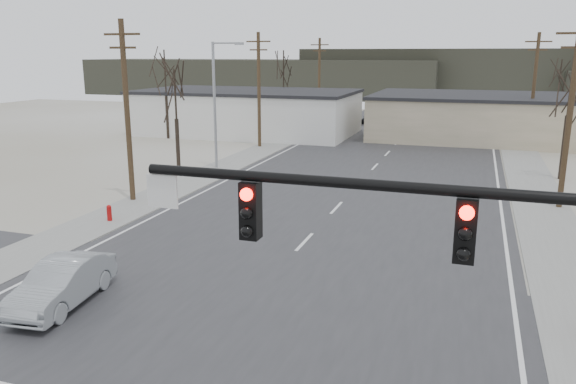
% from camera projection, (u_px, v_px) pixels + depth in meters
% --- Properties ---
extents(ground, '(140.00, 140.00, 0.00)m').
position_uv_depth(ground, '(231.00, 322.00, 17.61)').
color(ground, beige).
rests_on(ground, ground).
extents(main_road, '(18.00, 110.00, 0.05)m').
position_uv_depth(main_road, '(341.00, 204.00, 31.42)').
color(main_road, '#2A2A2D').
rests_on(main_road, ground).
extents(cross_road, '(90.00, 10.00, 0.04)m').
position_uv_depth(cross_road, '(231.00, 321.00, 17.61)').
color(cross_road, '#2A2A2D').
rests_on(cross_road, ground).
extents(sidewalk_left, '(3.00, 90.00, 0.06)m').
position_uv_depth(sidewalk_left, '(209.00, 173.00, 39.28)').
color(sidewalk_left, gray).
rests_on(sidewalk_left, ground).
extents(sidewalk_right, '(3.00, 90.00, 0.06)m').
position_uv_depth(sidewalk_right, '(537.00, 197.00, 32.76)').
color(sidewalk_right, gray).
rests_on(sidewalk_right, ground).
extents(traffic_signal_mast, '(8.95, 0.43, 7.20)m').
position_uv_depth(traffic_signal_mast, '(537.00, 297.00, 8.35)').
color(traffic_signal_mast, black).
rests_on(traffic_signal_mast, ground).
extents(fire_hydrant, '(0.24, 0.24, 0.87)m').
position_uv_depth(fire_hydrant, '(109.00, 213.00, 28.01)').
color(fire_hydrant, '#A50C0C').
rests_on(fire_hydrant, ground).
extents(building_left_far, '(22.30, 12.30, 4.50)m').
position_uv_depth(building_left_far, '(247.00, 112.00, 58.82)').
color(building_left_far, silver).
rests_on(building_left_far, ground).
extents(building_right_far, '(26.30, 14.30, 4.30)m').
position_uv_depth(building_right_far, '(510.00, 117.00, 54.53)').
color(building_right_far, '#BEAC91').
rests_on(building_right_far, ground).
extents(upole_left_b, '(2.20, 0.30, 10.00)m').
position_uv_depth(upole_left_b, '(127.00, 109.00, 30.94)').
color(upole_left_b, '#3F321D').
rests_on(upole_left_b, ground).
extents(upole_left_c, '(2.20, 0.30, 10.00)m').
position_uv_depth(upole_left_c, '(259.00, 88.00, 49.36)').
color(upole_left_c, '#3F321D').
rests_on(upole_left_c, ground).
extents(upole_left_d, '(2.20, 0.30, 10.00)m').
position_uv_depth(upole_left_d, '(319.00, 79.00, 67.77)').
color(upole_left_d, '#3F321D').
rests_on(upole_left_d, ground).
extents(upole_right_a, '(2.20, 0.30, 10.00)m').
position_uv_depth(upole_right_a, '(570.00, 112.00, 29.39)').
color(upole_right_a, '#3F321D').
rests_on(upole_right_a, ground).
extents(upole_right_b, '(2.20, 0.30, 10.00)m').
position_uv_depth(upole_right_b, '(534.00, 88.00, 49.64)').
color(upole_right_b, '#3F321D').
rests_on(upole_right_b, ground).
extents(streetlight_main, '(2.40, 0.25, 9.00)m').
position_uv_depth(streetlight_main, '(217.00, 98.00, 39.97)').
color(streetlight_main, gray).
rests_on(streetlight_main, ground).
extents(tree_left_near, '(3.30, 3.30, 7.35)m').
position_uv_depth(tree_left_near, '(175.00, 98.00, 38.77)').
color(tree_left_near, black).
rests_on(tree_left_near, ground).
extents(tree_right_mid, '(3.74, 3.74, 8.33)m').
position_uv_depth(tree_right_mid, '(570.00, 89.00, 36.28)').
color(tree_right_mid, black).
rests_on(tree_right_mid, ground).
extents(tree_left_far, '(3.96, 3.96, 8.82)m').
position_uv_depth(tree_left_far, '(284.00, 71.00, 62.76)').
color(tree_left_far, black).
rests_on(tree_left_far, ground).
extents(tree_right_far, '(3.52, 3.52, 7.84)m').
position_uv_depth(tree_right_far, '(560.00, 79.00, 59.53)').
color(tree_right_far, black).
rests_on(tree_right_far, ground).
extents(tree_left_mid, '(3.96, 3.96, 8.82)m').
position_uv_depth(tree_left_mid, '(165.00, 74.00, 54.17)').
color(tree_left_mid, black).
rests_on(tree_left_mid, ground).
extents(hill_left, '(70.00, 18.00, 7.00)m').
position_uv_depth(hill_left, '(259.00, 78.00, 112.24)').
color(hill_left, '#333026').
rests_on(hill_left, ground).
extents(hill_center, '(80.00, 18.00, 9.00)m').
position_uv_depth(hill_center, '(527.00, 75.00, 100.30)').
color(hill_center, '#333026').
rests_on(hill_center, ground).
extents(sedan_crossing, '(2.11, 4.68, 1.49)m').
position_uv_depth(sedan_crossing, '(62.00, 283.00, 18.59)').
color(sedan_crossing, gray).
rests_on(sedan_crossing, main_road).
extents(car_far_a, '(3.43, 5.39, 1.45)m').
position_uv_depth(car_far_a, '(419.00, 127.00, 58.47)').
color(car_far_a, black).
rests_on(car_far_a, main_road).
extents(car_far_b, '(1.84, 3.83, 1.26)m').
position_uv_depth(car_far_b, '(371.00, 118.00, 67.29)').
color(car_far_b, black).
rests_on(car_far_b, main_road).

